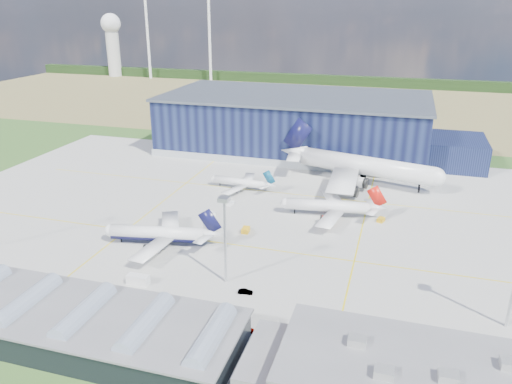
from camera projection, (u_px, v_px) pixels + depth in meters
The scene contains 21 objects.
ground at pixel (229, 229), 155.87m from camera, with size 600.00×600.00×0.00m, color #27501E.
apron at pixel (239, 216), 164.81m from camera, with size 220.00×160.00×0.08m.
farmland at pixel (333, 102), 352.84m from camera, with size 600.00×220.00×0.01m, color #91844E.
treeline at pixel (347, 81), 423.04m from camera, with size 600.00×8.00×8.00m, color black.
horizon_dressing at pixel (139, 40), 458.47m from camera, with size 440.20×18.00×70.00m.
hangar at pixel (301, 126), 235.86m from camera, with size 145.00×62.00×26.10m.
ops_building at pixel (412, 384), 85.71m from camera, with size 46.00×23.00×10.90m.
glass_concourse at pixel (101, 327), 102.56m from camera, with size 78.00×23.00×8.60m.
light_mast_center at pixel (225, 226), 120.84m from camera, with size 2.60×2.60×23.00m.
airliner_navy at pixel (157, 226), 143.73m from camera, with size 35.63×34.86×11.62m, color white, non-canonical shape.
airliner_red at pixel (328, 200), 162.90m from camera, with size 34.99×34.23×11.41m, color white, non-canonical shape.
airliner_widebody at pixel (366, 156), 191.38m from camera, with size 67.15×65.69×21.90m, color white, non-canonical shape.
airliner_regional at pixel (240, 178), 187.34m from camera, with size 26.61×26.03×8.68m, color white, non-canonical shape.
gse_tug_a at pixel (246, 230), 153.25m from camera, with size 2.13×3.49×1.45m, color #EFAD14.
gse_van_a at pixel (138, 280), 124.88m from camera, with size 2.43×5.56×2.43m, color silver.
gse_cart_a at pixel (230, 203), 173.93m from camera, with size 1.89×2.83×1.23m, color silver.
gse_tug_c at pixel (381, 220), 160.60m from camera, with size 1.88×3.00×1.31m, color #EFAD14.
gse_cart_b at pixel (211, 213), 165.77m from camera, with size 1.78×2.67×1.16m, color silver.
gse_van_c at pixel (355, 340), 102.49m from camera, with size 2.45×5.10×2.45m, color silver.
car_a at pixel (246, 329), 107.04m from camera, with size 1.44×3.58×1.22m, color #99999E.
car_b at pixel (245, 292), 120.82m from camera, with size 1.26×3.62×1.19m, color #99999E.
Camera 1 is at (48.77, -133.18, 66.23)m, focal length 35.00 mm.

